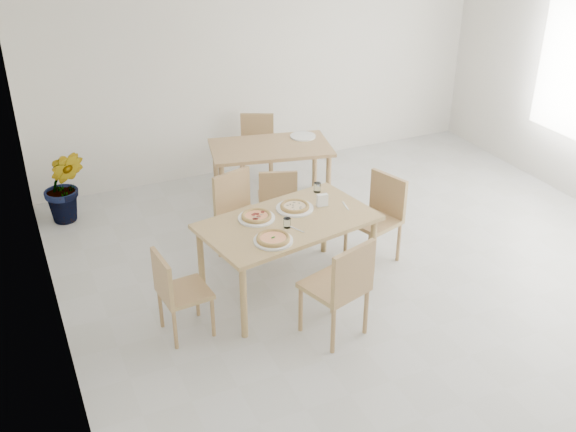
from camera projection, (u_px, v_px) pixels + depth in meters
name	position (u px, v px, depth m)	size (l,w,h in m)	color
main_table	(288.00, 228.00, 6.11)	(1.70, 1.15, 0.75)	tan
chair_south	(342.00, 284.00, 5.54)	(0.57, 0.57, 0.93)	tan
chair_north	(239.00, 210.00, 6.76)	(0.55, 0.55, 0.89)	tan
chair_west	(176.00, 289.00, 5.60)	(0.43, 0.43, 0.80)	tan
chair_east	(379.00, 212.00, 6.71)	(0.55, 0.55, 0.89)	tan
plate_margherita	(273.00, 241.00, 5.73)	(0.34, 0.34, 0.02)	white
plate_mushroom	(295.00, 208.00, 6.26)	(0.35, 0.35, 0.02)	white
plate_pepperoni	(257.00, 218.00, 6.09)	(0.34, 0.34, 0.02)	white
pizza_margherita	(273.00, 238.00, 5.72)	(0.31, 0.31, 0.03)	tan
pizza_mushroom	(295.00, 206.00, 6.25)	(0.36, 0.36, 0.03)	tan
pizza_pepperoni	(256.00, 216.00, 6.08)	(0.34, 0.34, 0.03)	tan
tumbler_a	(317.00, 187.00, 6.57)	(0.07, 0.07, 0.09)	white
tumbler_b	(287.00, 223.00, 5.93)	(0.07, 0.07, 0.09)	white
napkin_holder	(322.00, 201.00, 6.28)	(0.12, 0.07, 0.13)	silver
fork_a	(346.00, 206.00, 6.31)	(0.02, 0.18, 0.01)	silver
fork_b	(297.00, 229.00, 5.91)	(0.01, 0.18, 0.01)	silver
second_table	(271.00, 154.00, 7.68)	(1.48, 1.04, 0.75)	tan
chair_back_s	(278.00, 197.00, 7.12)	(0.51, 0.51, 0.80)	tan
chair_back_n	(257.00, 143.00, 8.42)	(0.55, 0.55, 0.84)	tan
plate_empty	(303.00, 136.00, 7.89)	(0.30, 0.30, 0.02)	white
potted_plant	(65.00, 186.00, 7.45)	(0.47, 0.38, 0.86)	#35661E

